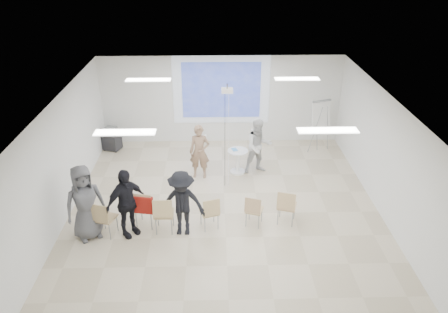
{
  "coord_description": "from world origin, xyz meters",
  "views": [
    {
      "loc": [
        -0.25,
        -9.39,
        6.41
      ],
      "look_at": [
        0.0,
        0.8,
        1.25
      ],
      "focal_mm": 35.0,
      "sensor_mm": 36.0,
      "label": 1
    }
  ],
  "objects_px": {
    "chair_right_far": "(287,205)",
    "flipchart_easel": "(321,114)",
    "pedestal_table": "(238,160)",
    "audience_left": "(126,199)",
    "player_right": "(259,143)",
    "audience_outer": "(84,199)",
    "chair_center": "(210,211)",
    "chair_left_mid": "(144,206)",
    "player_left": "(200,148)",
    "chair_far_left": "(104,217)",
    "av_cart": "(112,139)",
    "chair_right_inner": "(254,209)",
    "laptop": "(164,212)",
    "chair_left_inner": "(164,212)",
    "audience_mid": "(182,199)"
  },
  "relations": [
    {
      "from": "chair_left_inner",
      "to": "audience_left",
      "type": "distance_m",
      "value": 0.94
    },
    {
      "from": "player_left",
      "to": "audience_left",
      "type": "relative_size",
      "value": 0.92
    },
    {
      "from": "chair_left_inner",
      "to": "av_cart",
      "type": "relative_size",
      "value": 1.21
    },
    {
      "from": "chair_center",
      "to": "chair_left_inner",
      "type": "bearing_deg",
      "value": 168.33
    },
    {
      "from": "chair_right_far",
      "to": "laptop",
      "type": "xyz_separation_m",
      "value": [
        -2.96,
        -0.18,
        -0.04
      ]
    },
    {
      "from": "chair_right_inner",
      "to": "flipchart_easel",
      "type": "height_order",
      "value": "flipchart_easel"
    },
    {
      "from": "pedestal_table",
      "to": "av_cart",
      "type": "relative_size",
      "value": 0.95
    },
    {
      "from": "laptop",
      "to": "chair_left_inner",
      "type": "bearing_deg",
      "value": 90.17
    },
    {
      "from": "chair_center",
      "to": "audience_left",
      "type": "xyz_separation_m",
      "value": [
        -1.95,
        -0.16,
        0.48
      ]
    },
    {
      "from": "pedestal_table",
      "to": "audience_left",
      "type": "distance_m",
      "value": 4.12
    },
    {
      "from": "pedestal_table",
      "to": "chair_right_far",
      "type": "distance_m",
      "value": 2.89
    },
    {
      "from": "player_left",
      "to": "av_cart",
      "type": "bearing_deg",
      "value": 152.68
    },
    {
      "from": "chair_right_inner",
      "to": "audience_left",
      "type": "distance_m",
      "value": 3.05
    },
    {
      "from": "av_cart",
      "to": "audience_left",
      "type": "bearing_deg",
      "value": -53.5
    },
    {
      "from": "player_left",
      "to": "player_right",
      "type": "height_order",
      "value": "player_right"
    },
    {
      "from": "chair_right_far",
      "to": "pedestal_table",
      "type": "bearing_deg",
      "value": 128.22
    },
    {
      "from": "flipchart_easel",
      "to": "audience_mid",
      "type": "bearing_deg",
      "value": -150.6
    },
    {
      "from": "player_right",
      "to": "chair_right_far",
      "type": "bearing_deg",
      "value": -95.7
    },
    {
      "from": "chair_right_far",
      "to": "chair_far_left",
      "type": "bearing_deg",
      "value": -158.07
    },
    {
      "from": "player_right",
      "to": "chair_right_inner",
      "type": "height_order",
      "value": "player_right"
    },
    {
      "from": "audience_left",
      "to": "audience_outer",
      "type": "distance_m",
      "value": 0.93
    },
    {
      "from": "pedestal_table",
      "to": "av_cart",
      "type": "bearing_deg",
      "value": 157.61
    },
    {
      "from": "audience_left",
      "to": "av_cart",
      "type": "xyz_separation_m",
      "value": [
        -1.35,
        4.7,
        -0.63
      ]
    },
    {
      "from": "chair_right_inner",
      "to": "flipchart_easel",
      "type": "distance_m",
      "value": 4.93
    },
    {
      "from": "av_cart",
      "to": "chair_far_left",
      "type": "bearing_deg",
      "value": -59.94
    },
    {
      "from": "chair_right_far",
      "to": "flipchart_easel",
      "type": "distance_m",
      "value": 4.5
    },
    {
      "from": "player_right",
      "to": "chair_right_far",
      "type": "relative_size",
      "value": 1.98
    },
    {
      "from": "chair_center",
      "to": "audience_left",
      "type": "height_order",
      "value": "audience_left"
    },
    {
      "from": "av_cart",
      "to": "chair_right_far",
      "type": "bearing_deg",
      "value": -19.88
    },
    {
      "from": "player_right",
      "to": "flipchart_easel",
      "type": "xyz_separation_m",
      "value": [
        2.13,
        1.39,
        0.36
      ]
    },
    {
      "from": "audience_left",
      "to": "chair_right_far",
      "type": "bearing_deg",
      "value": -37.05
    },
    {
      "from": "pedestal_table",
      "to": "flipchart_easel",
      "type": "xyz_separation_m",
      "value": [
        2.74,
        1.42,
        0.88
      ]
    },
    {
      "from": "chair_left_inner",
      "to": "av_cart",
      "type": "height_order",
      "value": "chair_left_inner"
    },
    {
      "from": "player_right",
      "to": "audience_left",
      "type": "xyz_separation_m",
      "value": [
        -3.37,
        -3.04,
        0.06
      ]
    },
    {
      "from": "chair_left_mid",
      "to": "audience_mid",
      "type": "xyz_separation_m",
      "value": [
        0.94,
        -0.27,
        0.36
      ]
    },
    {
      "from": "chair_right_far",
      "to": "chair_left_mid",
      "type": "bearing_deg",
      "value": -162.59
    },
    {
      "from": "chair_center",
      "to": "av_cart",
      "type": "distance_m",
      "value": 5.61
    },
    {
      "from": "pedestal_table",
      "to": "av_cart",
      "type": "xyz_separation_m",
      "value": [
        -4.11,
        1.69,
        -0.05
      ]
    },
    {
      "from": "flipchart_easel",
      "to": "pedestal_table",
      "type": "bearing_deg",
      "value": -169.54
    },
    {
      "from": "pedestal_table",
      "to": "chair_right_inner",
      "type": "relative_size",
      "value": 0.91
    },
    {
      "from": "player_right",
      "to": "player_left",
      "type": "bearing_deg",
      "value": 173.57
    },
    {
      "from": "pedestal_table",
      "to": "chair_center",
      "type": "relative_size",
      "value": 0.87
    },
    {
      "from": "audience_left",
      "to": "flipchart_easel",
      "type": "relative_size",
      "value": 1.13
    },
    {
      "from": "audience_left",
      "to": "audience_outer",
      "type": "height_order",
      "value": "audience_outer"
    },
    {
      "from": "chair_right_far",
      "to": "laptop",
      "type": "distance_m",
      "value": 2.97
    },
    {
      "from": "chair_left_mid",
      "to": "flipchart_easel",
      "type": "distance_m",
      "value": 6.65
    },
    {
      "from": "pedestal_table",
      "to": "chair_far_left",
      "type": "distance_m",
      "value": 4.51
    },
    {
      "from": "pedestal_table",
      "to": "chair_left_inner",
      "type": "bearing_deg",
      "value": -122.84
    },
    {
      "from": "pedestal_table",
      "to": "chair_left_mid",
      "type": "distance_m",
      "value": 3.63
    },
    {
      "from": "laptop",
      "to": "chair_right_inner",
      "type": "bearing_deg",
      "value": -176.15
    }
  ]
}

